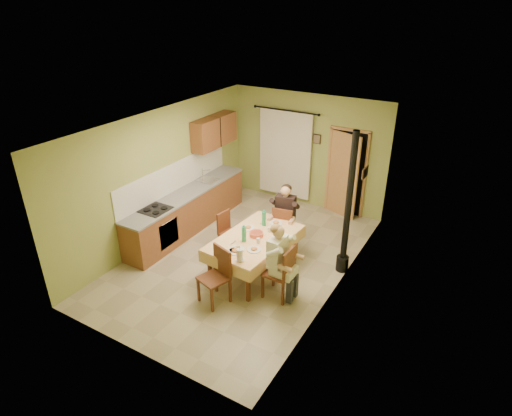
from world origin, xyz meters
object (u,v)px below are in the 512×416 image
Objects in this scene: man_far at (285,210)px; man_right at (279,253)px; chair_far at (284,235)px; chair_near at (215,287)px; chair_left at (230,241)px; stove_flue at (346,224)px; chair_right at (279,282)px; dining_table at (255,254)px.

man_right is (0.66, -1.52, 0.00)m from man_far.
chair_far is 0.97× the size of chair_near.
stove_flue reaches higher than chair_left.
chair_right is 1.67m from stove_flue.
man_right is (1.50, -0.72, 0.59)m from chair_left.
man_far is (-0.00, 0.01, 0.59)m from chair_far.
chair_near is 1.10× the size of chair_left.
man_far is at bearing 90.27° from dining_table.
man_far is (0.22, 2.21, 0.59)m from chair_near.
chair_near reaches higher than chair_far.
stove_flue is at bearing 113.99° from chair_left.
man_far and man_right have the same top height.
man_far is (-0.67, 1.52, 0.59)m from chair_right.
chair_far is 0.71× the size of man_right.
stove_flue is at bearing -27.22° from chair_right.
man_right is 0.50× the size of stove_flue.
chair_left is at bearing 64.75° from man_right.
chair_right is (0.89, 0.69, 0.00)m from chair_near.
chair_left is 2.41m from stove_flue.
chair_near is at bearing -128.09° from stove_flue.
stove_flue reaches higher than chair_near.
dining_table is at bearing -103.74° from man_far.
man_right is (-0.02, 0.00, 0.59)m from chair_right.
chair_left is (-0.63, 1.41, -0.00)m from chair_near.
chair_left is 0.33× the size of stove_flue.
man_right is at bearing -118.15° from stove_flue.
chair_near is 2.30m from man_far.
chair_right is (0.75, -0.44, -0.09)m from dining_table.
chair_near is 0.73× the size of man_right.
chair_left is 0.67× the size of man_far.
chair_far is 0.35× the size of stove_flue.
stove_flue is at bearing -27.75° from man_right.
stove_flue is at bearing -110.76° from chair_near.
chair_near is at bearing -92.21° from dining_table.
chair_near is 0.99× the size of chair_right.
man_far is at bearing 90.00° from chair_far.
chair_near is 0.36× the size of stove_flue.
man_right reaches higher than chair_left.
man_far is (0.08, 1.08, 0.50)m from dining_table.
chair_far is at bearing 23.88° from man_right.
chair_left is (-0.85, -0.79, -0.00)m from chair_far.
dining_table is at bearing -103.92° from chair_far.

